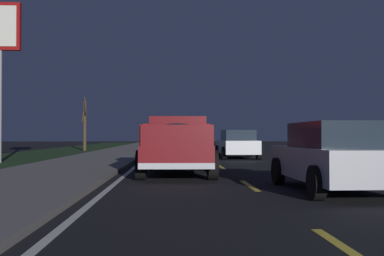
{
  "coord_description": "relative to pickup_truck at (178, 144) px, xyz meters",
  "views": [
    {
      "loc": [
        -0.71,
        1.89,
        1.25
      ],
      "look_at": [
        13.11,
        1.33,
        1.47
      ],
      "focal_mm": 43.03,
      "sensor_mm": 36.0,
      "label": 1
    }
  ],
  "objects": [
    {
      "name": "ground",
      "position": [
        13.0,
        -1.75,
        -0.98
      ],
      "size": [
        144.0,
        144.0,
        0.0
      ],
      "primitive_type": "plane",
      "color": "black"
    },
    {
      "name": "sidewalk_shoulder",
      "position": [
        13.0,
        3.95,
        -0.92
      ],
      "size": [
        108.0,
        4.0,
        0.12
      ],
      "primitive_type": "cube",
      "color": "slate",
      "rests_on": "ground"
    },
    {
      "name": "grass_verge",
      "position": [
        13.0,
        8.95,
        -0.98
      ],
      "size": [
        108.0,
        6.0,
        0.01
      ],
      "primitive_type": "cube",
      "color": "#1E3819",
      "rests_on": "ground"
    },
    {
      "name": "lane_markings",
      "position": [
        14.94,
        0.8,
        -0.98
      ],
      "size": [
        108.0,
        3.54,
        0.01
      ],
      "color": "yellow",
      "rests_on": "ground"
    },
    {
      "name": "pickup_truck",
      "position": [
        0.0,
        0.0,
        0.0
      ],
      "size": [
        5.46,
        2.36,
        1.87
      ],
      "color": "maroon",
      "rests_on": "ground"
    },
    {
      "name": "sedan_silver",
      "position": [
        -4.59,
        -3.46,
        -0.2
      ],
      "size": [
        4.43,
        2.07,
        1.54
      ],
      "color": "#B2B5BA",
      "rests_on": "ground"
    },
    {
      "name": "sedan_green",
      "position": [
        6.43,
        -0.1,
        -0.2
      ],
      "size": [
        4.42,
        2.06,
        1.54
      ],
      "color": "#14592D",
      "rests_on": "ground"
    },
    {
      "name": "sedan_white",
      "position": [
        10.28,
        -3.35,
        -0.2
      ],
      "size": [
        4.43,
        2.06,
        1.54
      ],
      "color": "silver",
      "rests_on": "ground"
    },
    {
      "name": "bare_tree_far",
      "position": [
        23.5,
        7.45,
        1.21
      ],
      "size": [
        1.2,
        0.48,
        4.42
      ],
      "color": "#423323",
      "rests_on": "ground"
    }
  ]
}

